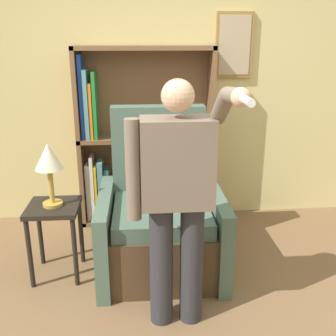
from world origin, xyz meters
name	(u,v)px	position (x,y,z in m)	size (l,w,h in m)	color
wall_back	(170,81)	(0.00, 2.03, 1.40)	(8.00, 0.11, 2.80)	#DBCC84
bookcase	(131,143)	(-0.39, 1.87, 0.83)	(1.31, 0.28, 1.74)	brown
armchair	(161,221)	(-0.15, 1.00, 0.39)	(0.97, 0.93, 1.28)	#4C3823
person_standing	(177,194)	(-0.09, 0.29, 0.91)	(0.58, 0.78, 1.60)	#2D2D33
side_table	(55,220)	(-0.98, 0.91, 0.47)	(0.39, 0.39, 0.60)	black
table_lamp	(49,161)	(-0.98, 0.91, 0.95)	(0.21, 0.21, 0.49)	gold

